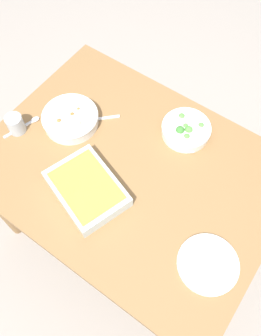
{
  "coord_description": "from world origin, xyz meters",
  "views": [
    {
      "loc": [
        0.4,
        -0.56,
        1.98
      ],
      "look_at": [
        0.0,
        0.0,
        0.74
      ],
      "focal_mm": 37.28,
      "sensor_mm": 36.0,
      "label": 1
    }
  ],
  "objects_px": {
    "stew_bowl": "(71,118)",
    "broccoli_bowl": "(186,130)",
    "spoon_by_stew": "(94,119)",
    "side_plate": "(208,264)",
    "spoon_spare": "(27,124)",
    "spoon_by_broccoli": "(189,141)",
    "drink_cup": "(16,125)",
    "baking_dish": "(87,188)"
  },
  "relations": [
    {
      "from": "side_plate",
      "to": "spoon_spare",
      "type": "bearing_deg",
      "value": 175.64
    },
    {
      "from": "drink_cup",
      "to": "stew_bowl",
      "type": "bearing_deg",
      "value": 44.81
    },
    {
      "from": "broccoli_bowl",
      "to": "spoon_spare",
      "type": "bearing_deg",
      "value": -148.34
    },
    {
      "from": "stew_bowl",
      "to": "broccoli_bowl",
      "type": "distance_m",
      "value": 0.5
    },
    {
      "from": "spoon_by_stew",
      "to": "spoon_spare",
      "type": "bearing_deg",
      "value": -139.22
    },
    {
      "from": "drink_cup",
      "to": "spoon_by_broccoli",
      "type": "distance_m",
      "value": 0.73
    },
    {
      "from": "broccoli_bowl",
      "to": "spoon_by_broccoli",
      "type": "xyz_separation_m",
      "value": [
        0.03,
        -0.03,
        -0.03
      ]
    },
    {
      "from": "stew_bowl",
      "to": "side_plate",
      "type": "relative_size",
      "value": 1.11
    },
    {
      "from": "spoon_spare",
      "to": "spoon_by_broccoli",
      "type": "bearing_deg",
      "value": 28.35
    },
    {
      "from": "spoon_by_broccoli",
      "to": "spoon_spare",
      "type": "xyz_separation_m",
      "value": [
        -0.62,
        -0.33,
        0.0
      ]
    },
    {
      "from": "stew_bowl",
      "to": "spoon_spare",
      "type": "height_order",
      "value": "stew_bowl"
    },
    {
      "from": "stew_bowl",
      "to": "spoon_spare",
      "type": "bearing_deg",
      "value": -141.28
    },
    {
      "from": "drink_cup",
      "to": "spoon_by_broccoli",
      "type": "xyz_separation_m",
      "value": [
        0.63,
        0.38,
        -0.03
      ]
    },
    {
      "from": "drink_cup",
      "to": "spoon_by_stew",
      "type": "relative_size",
      "value": 0.62
    },
    {
      "from": "baking_dish",
      "to": "spoon_spare",
      "type": "xyz_separation_m",
      "value": [
        -0.42,
        0.1,
        -0.03
      ]
    },
    {
      "from": "drink_cup",
      "to": "side_plate",
      "type": "relative_size",
      "value": 0.39
    },
    {
      "from": "stew_bowl",
      "to": "spoon_by_stew",
      "type": "distance_m",
      "value": 0.1
    },
    {
      "from": "broccoli_bowl",
      "to": "spoon_by_stew",
      "type": "distance_m",
      "value": 0.4
    },
    {
      "from": "broccoli_bowl",
      "to": "side_plate",
      "type": "distance_m",
      "value": 0.56
    },
    {
      "from": "spoon_by_stew",
      "to": "stew_bowl",
      "type": "bearing_deg",
      "value": -135.23
    },
    {
      "from": "spoon_by_broccoli",
      "to": "spoon_spare",
      "type": "height_order",
      "value": "same"
    },
    {
      "from": "drink_cup",
      "to": "spoon_by_stew",
      "type": "distance_m",
      "value": 0.33
    },
    {
      "from": "broccoli_bowl",
      "to": "baking_dish",
      "type": "bearing_deg",
      "value": -109.95
    },
    {
      "from": "side_plate",
      "to": "spoon_by_broccoli",
      "type": "distance_m",
      "value": 0.52
    },
    {
      "from": "drink_cup",
      "to": "spoon_spare",
      "type": "bearing_deg",
      "value": 73.23
    },
    {
      "from": "broccoli_bowl",
      "to": "baking_dish",
      "type": "height_order",
      "value": "broccoli_bowl"
    },
    {
      "from": "drink_cup",
      "to": "side_plate",
      "type": "distance_m",
      "value": 0.95
    },
    {
      "from": "side_plate",
      "to": "spoon_by_stew",
      "type": "bearing_deg",
      "value": 159.84
    },
    {
      "from": "spoon_by_broccoli",
      "to": "drink_cup",
      "type": "bearing_deg",
      "value": -149.27
    },
    {
      "from": "stew_bowl",
      "to": "drink_cup",
      "type": "height_order",
      "value": "drink_cup"
    },
    {
      "from": "side_plate",
      "to": "broccoli_bowl",
      "type": "bearing_deg",
      "value": 129.34
    },
    {
      "from": "baking_dish",
      "to": "side_plate",
      "type": "relative_size",
      "value": 1.61
    },
    {
      "from": "spoon_by_stew",
      "to": "side_plate",
      "type": "bearing_deg",
      "value": -20.16
    },
    {
      "from": "baking_dish",
      "to": "spoon_by_broccoli",
      "type": "distance_m",
      "value": 0.48
    },
    {
      "from": "broccoli_bowl",
      "to": "spoon_spare",
      "type": "relative_size",
      "value": 1.21
    },
    {
      "from": "stew_bowl",
      "to": "drink_cup",
      "type": "bearing_deg",
      "value": -135.19
    },
    {
      "from": "baking_dish",
      "to": "spoon_by_broccoli",
      "type": "height_order",
      "value": "baking_dish"
    },
    {
      "from": "drink_cup",
      "to": "spoon_spare",
      "type": "relative_size",
      "value": 0.49
    },
    {
      "from": "broccoli_bowl",
      "to": "baking_dish",
      "type": "relative_size",
      "value": 0.59
    },
    {
      "from": "broccoli_bowl",
      "to": "drink_cup",
      "type": "height_order",
      "value": "drink_cup"
    },
    {
      "from": "baking_dish",
      "to": "spoon_by_stew",
      "type": "xyz_separation_m",
      "value": [
        -0.2,
        0.29,
        -0.03
      ]
    },
    {
      "from": "baking_dish",
      "to": "side_plate",
      "type": "xyz_separation_m",
      "value": [
        0.52,
        0.03,
        -0.03
      ]
    }
  ]
}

